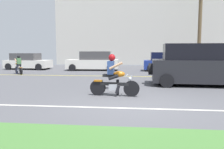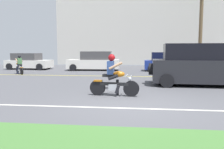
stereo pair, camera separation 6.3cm
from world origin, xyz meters
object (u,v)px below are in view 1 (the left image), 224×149
suv_nearby (199,65)px  parked_car_2 (166,62)px  motorcyclist_distant (19,66)px  parked_car_1 (94,61)px  parked_car_0 (28,62)px  motorcyclist (114,78)px

suv_nearby → parked_car_2: 7.53m
suv_nearby → motorcyclist_distant: size_ratio=3.52×
parked_car_1 → motorcyclist_distant: (-4.78, -3.48, -0.17)m
parked_car_1 → parked_car_0: bearing=176.1°
parked_car_0 → motorcyclist: bearing=-51.5°
parked_car_0 → suv_nearby: bearing=-32.4°
parked_car_2 → motorcyclist_distant: (-10.76, -3.41, -0.14)m
suv_nearby → parked_car_2: (-0.60, 7.50, -0.27)m
parked_car_0 → motorcyclist_distant: bearing=-72.7°
suv_nearby → parked_car_1: bearing=131.1°
parked_car_0 → motorcyclist_distant: (1.21, -3.88, -0.10)m
motorcyclist → parked_car_0: (-8.74, 11.00, 0.00)m
suv_nearby → parked_car_1: (-6.59, 7.56, -0.24)m
motorcyclist → parked_car_0: bearing=128.5°
parked_car_1 → motorcyclist: bearing=-75.4°
suv_nearby → motorcyclist_distant: suv_nearby is taller
motorcyclist → parked_car_2: 11.01m
parked_car_0 → parked_car_2: 11.98m
motorcyclist → parked_car_1: parked_car_1 is taller
suv_nearby → motorcyclist_distant: (-11.36, 4.08, -0.40)m
parked_car_0 → parked_car_1: bearing=-3.9°
parked_car_0 → parked_car_2: bearing=-2.2°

